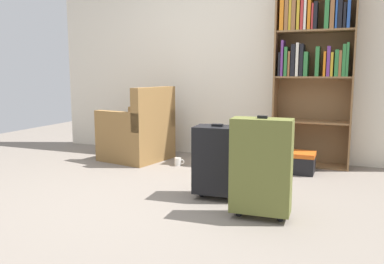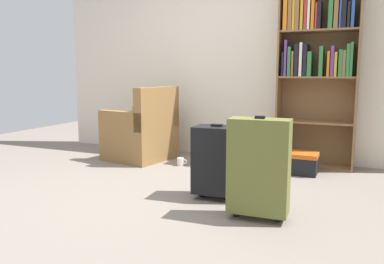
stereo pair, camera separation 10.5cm
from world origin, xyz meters
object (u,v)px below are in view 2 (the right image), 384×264
(armchair, at_px, (142,134))
(storage_box, at_px, (298,162))
(mug, at_px, (181,162))
(suitcase_black, at_px, (217,160))
(bookshelf, at_px, (317,58))
(suitcase_olive, at_px, (259,167))

(armchair, bearing_deg, storage_box, 1.69)
(mug, distance_m, storage_box, 1.31)
(armchair, height_order, suitcase_black, armchair)
(bookshelf, xyz_separation_m, storage_box, (-0.11, -0.41, -1.11))
(mug, relative_size, suitcase_olive, 0.16)
(suitcase_black, relative_size, suitcase_olive, 0.84)
(suitcase_olive, bearing_deg, bookshelf, 84.91)
(armchair, xyz_separation_m, suitcase_olive, (1.82, -1.43, 0.08))
(bookshelf, xyz_separation_m, suitcase_olive, (-0.17, -1.90, -0.83))
(armchair, distance_m, suitcase_olive, 2.32)
(suitcase_olive, bearing_deg, mug, 133.46)
(armchair, bearing_deg, mug, -12.12)
(mug, relative_size, suitcase_black, 0.19)
(mug, relative_size, storage_box, 0.28)
(suitcase_black, bearing_deg, storage_box, 65.95)
(bookshelf, xyz_separation_m, mug, (-1.40, -0.60, -1.18))
(storage_box, relative_size, suitcase_black, 0.66)
(bookshelf, bearing_deg, armchair, -166.75)
(storage_box, bearing_deg, suitcase_black, -114.05)
(bookshelf, xyz_separation_m, suitcase_black, (-0.62, -1.55, -0.89))
(bookshelf, distance_m, suitcase_olive, 2.08)
(armchair, relative_size, suitcase_olive, 1.17)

